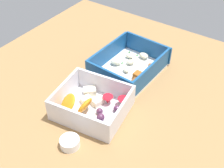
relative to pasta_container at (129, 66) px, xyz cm
name	(u,v)px	position (x,y,z in cm)	size (l,w,h in cm)	color
table_surface	(110,96)	(10.30, 0.65, -2.87)	(80.00, 80.00, 2.00)	#9E7547
pasta_container	(129,66)	(0.00, 0.00, 0.00)	(19.60, 15.91, 5.93)	white
fruit_bowl	(92,105)	(17.89, 0.72, 0.21)	(15.79, 17.68, 5.94)	white
paper_cup_liner	(70,143)	(28.66, 2.84, -0.84)	(4.24, 4.24, 2.07)	white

